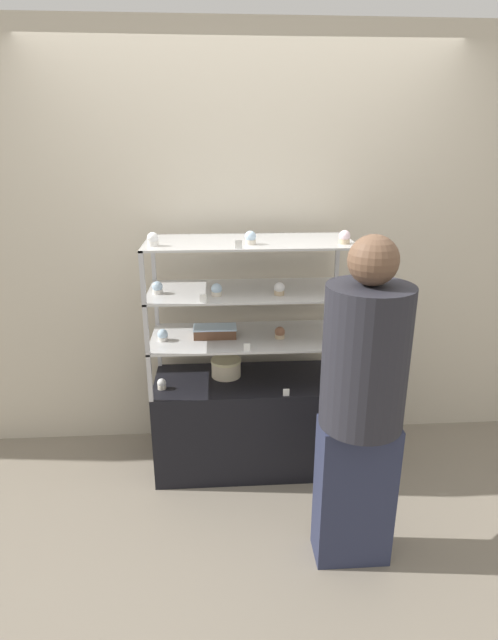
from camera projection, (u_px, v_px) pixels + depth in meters
name	position (u px, v px, depth m)	size (l,w,h in m)	color
ground_plane	(249.00, 461.00, 3.22)	(20.00, 20.00, 0.00)	gray
back_wall	(245.00, 250.00, 3.16)	(8.00, 0.05, 2.60)	beige
display_base	(249.00, 421.00, 3.12)	(1.14, 0.50, 0.59)	black
display_riser_lower	(249.00, 339.00, 2.94)	(1.14, 0.50, 0.28)	#B7B7BC
display_riser_middle	(249.00, 293.00, 2.84)	(1.14, 0.50, 0.28)	#B7B7BC
display_riser_upper	(249.00, 244.00, 2.75)	(1.14, 0.50, 0.28)	#B7B7BC
layer_cake_centerpiece	(226.00, 367.00, 3.05)	(0.19, 0.19, 0.11)	beige
sheet_cake_frosted	(215.00, 331.00, 2.91)	(0.25, 0.13, 0.06)	brown
cupcake_0	(162.00, 384.00, 2.89)	(0.05, 0.05, 0.06)	beige
cupcake_1	(335.00, 377.00, 2.99)	(0.05, 0.05, 0.06)	beige
price_tag_0	(286.00, 392.00, 2.81)	(0.04, 0.00, 0.04)	white
cupcake_2	(163.00, 335.00, 2.85)	(0.06, 0.06, 0.07)	white
cupcake_3	(280.00, 333.00, 2.89)	(0.06, 0.06, 0.07)	#CCB28C
cupcake_4	(339.00, 334.00, 2.86)	(0.06, 0.06, 0.07)	beige
price_tag_1	(247.00, 347.00, 2.71)	(0.04, 0.00, 0.04)	white
cupcake_5	(157.00, 288.00, 2.75)	(0.06, 0.06, 0.07)	white
cupcake_6	(217.00, 290.00, 2.71)	(0.06, 0.06, 0.07)	beige
cupcake_7	(279.00, 289.00, 2.73)	(0.06, 0.06, 0.07)	#CCB28C
cupcake_8	(342.00, 287.00, 2.78)	(0.06, 0.06, 0.07)	beige
price_tag_2	(203.00, 299.00, 2.60)	(0.04, 0.00, 0.04)	white
cupcake_9	(153.00, 240.00, 2.58)	(0.06, 0.06, 0.07)	white
cupcake_10	(251.00, 238.00, 2.63)	(0.06, 0.06, 0.07)	beige
cupcake_11	(344.00, 237.00, 2.65)	(0.06, 0.06, 0.07)	#CCB28C
price_tag_3	(239.00, 245.00, 2.52)	(0.04, 0.00, 0.04)	white
customer_figure	(362.00, 401.00, 2.21)	(0.37, 0.37, 1.59)	#282D47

